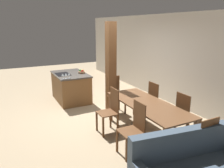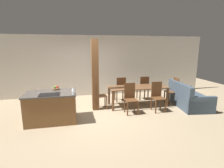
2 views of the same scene
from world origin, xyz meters
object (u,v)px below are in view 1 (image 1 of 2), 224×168
at_px(wine_glass_near, 63,75).
at_px(dining_chair_near_left, 110,110).
at_px(fruit_bowl, 82,72).
at_px(dining_chair_head_end, 115,94).
at_px(wine_glass_far, 69,74).
at_px(dining_chair_far_right, 186,115).
at_px(dining_chair_near_right, 134,128).
at_px(wine_glass_middle, 66,75).
at_px(dining_chair_far_left, 156,101).
at_px(dining_chair_foot_end, 202,144).
at_px(dining_table, 147,107).
at_px(timber_post, 111,68).
at_px(kitchen_island, 71,87).

relative_size(wine_glass_near, dining_chair_near_left, 0.16).
relative_size(fruit_bowl, dining_chair_head_end, 0.21).
height_order(wine_glass_far, dining_chair_far_right, wine_glass_far).
distance_m(fruit_bowl, wine_glass_far, 0.77).
bearing_deg(dining_chair_near_right, wine_glass_far, -172.41).
height_order(wine_glass_near, dining_chair_near_left, wine_glass_near).
xyz_separation_m(fruit_bowl, dining_chair_head_end, (1.40, 0.46, -0.41)).
xyz_separation_m(wine_glass_middle, dining_chair_near_right, (2.84, 0.47, -0.49)).
bearing_deg(dining_chair_far_left, wine_glass_far, 41.94).
relative_size(dining_chair_far_left, dining_chair_far_right, 1.00).
relative_size(fruit_bowl, dining_chair_foot_end, 0.21).
height_order(dining_table, dining_chair_far_left, dining_chair_far_left).
relative_size(wine_glass_far, dining_chair_foot_end, 0.16).
distance_m(dining_chair_far_right, dining_chair_head_end, 2.07).
bearing_deg(fruit_bowl, wine_glass_middle, -50.99).
height_order(fruit_bowl, dining_chair_head_end, dining_chair_head_end).
relative_size(dining_chair_foot_end, timber_post, 0.41).
xyz_separation_m(kitchen_island, wine_glass_far, (0.65, -0.22, 0.57)).
bearing_deg(wine_glass_middle, timber_post, 54.17).
xyz_separation_m(wine_glass_middle, dining_chair_head_end, (0.88, 1.11, -0.49)).
xyz_separation_m(wine_glass_middle, dining_chair_foot_end, (3.83, 1.11, -0.49)).
bearing_deg(kitchen_island, timber_post, 27.56).
bearing_deg(dining_chair_foot_end, dining_chair_head_end, -90.00).
bearing_deg(fruit_bowl, wine_glass_far, -46.82).
height_order(dining_table, dining_chair_head_end, dining_chair_head_end).
bearing_deg(timber_post, dining_chair_head_end, 29.92).
xyz_separation_m(wine_glass_middle, timber_post, (0.75, 1.04, 0.21)).
distance_m(dining_chair_near_left, timber_post, 1.43).
bearing_deg(dining_table, dining_chair_head_end, 180.00).
bearing_deg(timber_post, wine_glass_middle, -125.83).
relative_size(wine_glass_near, dining_chair_far_left, 0.16).
relative_size(wine_glass_middle, timber_post, 0.07).
relative_size(wine_glass_near, dining_chair_near_right, 0.16).
relative_size(dining_chair_head_end, dining_chair_foot_end, 1.00).
bearing_deg(wine_glass_near, dining_chair_near_left, 16.68).
relative_size(dining_table, dining_chair_head_end, 2.17).
relative_size(dining_chair_far_right, timber_post, 0.41).
bearing_deg(kitchen_island, wine_glass_middle, -25.60).
distance_m(dining_chair_near_left, dining_chair_foot_end, 2.07).
height_order(dining_chair_far_left, dining_chair_head_end, same).
bearing_deg(kitchen_island, dining_chair_far_left, 30.01).
height_order(dining_table, dining_chair_near_right, dining_chair_near_right).
distance_m(wine_glass_far, dining_chair_foot_end, 3.99).
height_order(dining_chair_near_right, dining_chair_head_end, same).
bearing_deg(wine_glass_middle, dining_chair_near_right, 9.34).
relative_size(wine_glass_middle, wine_glass_far, 1.00).
distance_m(dining_chair_far_left, dining_chair_foot_end, 2.07).
relative_size(kitchen_island, dining_chair_near_left, 1.44).
bearing_deg(kitchen_island, wine_glass_far, -18.88).
bearing_deg(timber_post, kitchen_island, -152.44).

